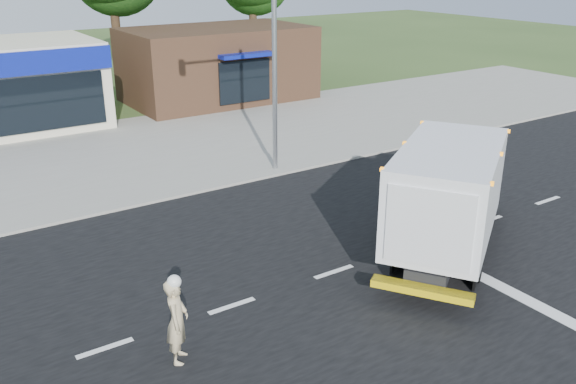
{
  "coord_description": "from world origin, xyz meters",
  "views": [
    {
      "loc": [
        -8.67,
        -11.01,
        7.66
      ],
      "look_at": [
        -0.23,
        1.81,
        1.7
      ],
      "focal_mm": 38.0,
      "sensor_mm": 36.0,
      "label": 1
    }
  ],
  "objects": [
    {
      "name": "emergency_worker",
      "position": [
        -4.84,
        -1.2,
        0.95
      ],
      "size": [
        0.73,
        0.8,
        1.94
      ],
      "rotation": [
        0.0,
        0.0,
        0.99
      ],
      "color": "tan",
      "rests_on": "ground"
    },
    {
      "name": "lane_markings",
      "position": [
        1.35,
        -1.35,
        0.02
      ],
      "size": [
        55.2,
        7.0,
        0.01
      ],
      "color": "silver",
      "rests_on": "road_asphalt"
    },
    {
      "name": "sidewalk",
      "position": [
        0.0,
        8.2,
        0.06
      ],
      "size": [
        60.0,
        2.4,
        0.12
      ],
      "primitive_type": "cube",
      "color": "gray",
      "rests_on": "ground"
    },
    {
      "name": "ems_box_truck",
      "position": [
        3.42,
        -0.65,
        1.85
      ],
      "size": [
        7.26,
        5.87,
        3.21
      ],
      "rotation": [
        0.0,
        0.0,
        0.59
      ],
      "color": "black",
      "rests_on": "ground"
    },
    {
      "name": "traffic_signal_pole",
      "position": [
        2.35,
        7.6,
        4.92
      ],
      "size": [
        3.51,
        0.25,
        8.0
      ],
      "color": "gray",
      "rests_on": "ground"
    },
    {
      "name": "ground",
      "position": [
        0.0,
        0.0,
        0.0
      ],
      "size": [
        120.0,
        120.0,
        0.0
      ],
      "primitive_type": "plane",
      "color": "#385123",
      "rests_on": "ground"
    },
    {
      "name": "parking_apron",
      "position": [
        0.0,
        14.0,
        0.01
      ],
      "size": [
        60.0,
        9.0,
        0.02
      ],
      "primitive_type": "cube",
      "color": "gray",
      "rests_on": "ground"
    },
    {
      "name": "road_asphalt",
      "position": [
        0.0,
        0.0,
        0.0
      ],
      "size": [
        60.0,
        14.0,
        0.02
      ],
      "primitive_type": "cube",
      "color": "black",
      "rests_on": "ground"
    },
    {
      "name": "brown_storefront",
      "position": [
        7.0,
        19.98,
        2.0
      ],
      "size": [
        10.0,
        6.7,
        4.0
      ],
      "color": "#382316",
      "rests_on": "ground"
    }
  ]
}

